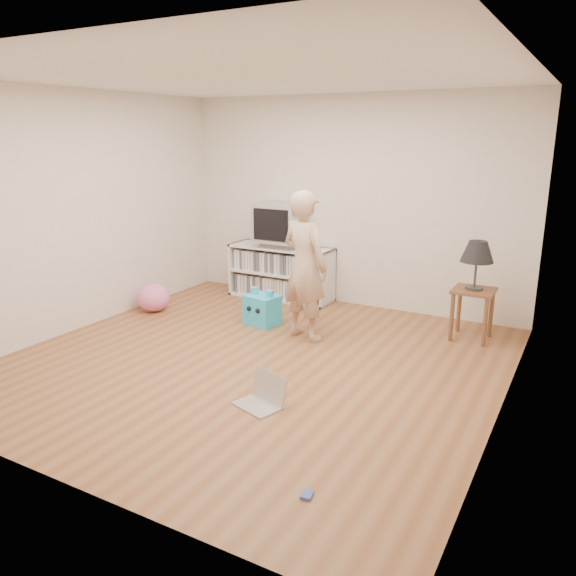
# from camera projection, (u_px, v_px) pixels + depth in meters

# --- Properties ---
(ground) EXTENTS (4.50, 4.50, 0.00)m
(ground) POSITION_uv_depth(u_px,v_px,m) (254.00, 361.00, 5.44)
(ground) COLOR brown
(ground) RESTS_ON ground
(walls) EXTENTS (4.52, 4.52, 2.60)m
(walls) POSITION_uv_depth(u_px,v_px,m) (252.00, 228.00, 5.09)
(walls) COLOR silver
(walls) RESTS_ON ground
(ceiling) EXTENTS (4.50, 4.50, 0.01)m
(ceiling) POSITION_uv_depth(u_px,v_px,m) (250.00, 76.00, 4.75)
(ceiling) COLOR white
(ceiling) RESTS_ON walls
(media_unit) EXTENTS (1.40, 0.45, 0.70)m
(media_unit) POSITION_uv_depth(u_px,v_px,m) (282.00, 272.00, 7.46)
(media_unit) COLOR white
(media_unit) RESTS_ON ground
(dvd_deck) EXTENTS (0.45, 0.35, 0.07)m
(dvd_deck) POSITION_uv_depth(u_px,v_px,m) (281.00, 244.00, 7.34)
(dvd_deck) COLOR gray
(dvd_deck) RESTS_ON media_unit
(crt_tv) EXTENTS (0.60, 0.53, 0.50)m
(crt_tv) POSITION_uv_depth(u_px,v_px,m) (281.00, 222.00, 7.27)
(crt_tv) COLOR #98989D
(crt_tv) RESTS_ON dvd_deck
(side_table) EXTENTS (0.42, 0.42, 0.55)m
(side_table) POSITION_uv_depth(u_px,v_px,m) (473.00, 301.00, 5.93)
(side_table) COLOR brown
(side_table) RESTS_ON ground
(table_lamp) EXTENTS (0.34, 0.34, 0.52)m
(table_lamp) POSITION_uv_depth(u_px,v_px,m) (477.00, 253.00, 5.79)
(table_lamp) COLOR #333333
(table_lamp) RESTS_ON side_table
(person) EXTENTS (0.66, 0.53, 1.58)m
(person) POSITION_uv_depth(u_px,v_px,m) (305.00, 266.00, 5.87)
(person) COLOR tan
(person) RESTS_ON ground
(laptop) EXTENTS (0.44, 0.39, 0.25)m
(laptop) POSITION_uv_depth(u_px,v_px,m) (263.00, 396.00, 4.55)
(laptop) COLOR silver
(laptop) RESTS_ON ground
(playing_cards) EXTENTS (0.08, 0.10, 0.02)m
(playing_cards) POSITION_uv_depth(u_px,v_px,m) (307.00, 495.00, 3.40)
(playing_cards) COLOR #435BB4
(playing_cards) RESTS_ON ground
(plush_blue) EXTENTS (0.41, 0.36, 0.42)m
(plush_blue) POSITION_uv_depth(u_px,v_px,m) (262.00, 309.00, 6.44)
(plush_blue) COLOR #24B5E4
(plush_blue) RESTS_ON ground
(plush_pink) EXTENTS (0.47, 0.47, 0.34)m
(plush_pink) POSITION_uv_depth(u_px,v_px,m) (153.00, 298.00, 6.94)
(plush_pink) COLOR pink
(plush_pink) RESTS_ON ground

